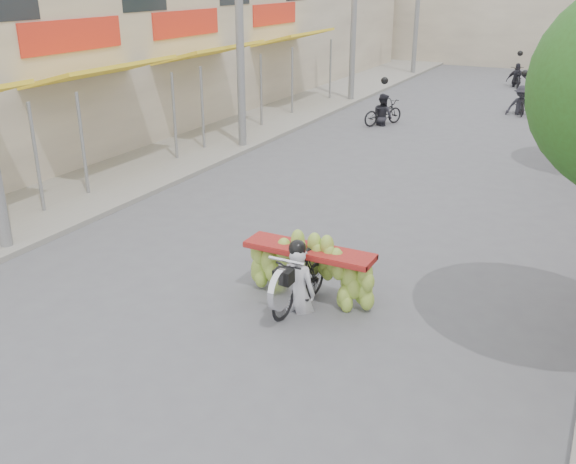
# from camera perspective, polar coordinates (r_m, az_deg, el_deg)

# --- Properties ---
(ground) EXTENTS (120.00, 120.00, 0.00)m
(ground) POSITION_cam_1_polar(r_m,az_deg,el_deg) (8.44, -14.87, -15.67)
(ground) COLOR #55555A
(ground) RESTS_ON ground
(sidewalk_left) EXTENTS (4.00, 60.00, 0.12)m
(sidewalk_left) POSITION_cam_1_polar(r_m,az_deg,el_deg) (23.56, -3.63, 9.62)
(sidewalk_left) COLOR gray
(sidewalk_left) RESTS_ON ground
(shophouse_row_left) EXTENTS (9.77, 40.00, 6.00)m
(shophouse_row_left) POSITION_cam_1_polar(r_m,az_deg,el_deg) (25.25, -15.26, 16.51)
(shophouse_row_left) COLOR #BAAC93
(shophouse_row_left) RESTS_ON ground
(far_building) EXTENTS (20.00, 6.00, 7.00)m
(far_building) POSITION_cam_1_polar(r_m,az_deg,el_deg) (43.07, 21.91, 18.36)
(far_building) COLOR #BAAC93
(far_building) RESTS_ON ground
(utility_pole_mid) EXTENTS (0.60, 0.24, 8.00)m
(utility_pole_mid) POSITION_cam_1_polar(r_m,az_deg,el_deg) (19.66, -4.36, 18.85)
(utility_pole_mid) COLOR slate
(utility_pole_mid) RESTS_ON ground
(utility_pole_far) EXTENTS (0.60, 0.24, 8.00)m
(utility_pole_far) POSITION_cam_1_polar(r_m,az_deg,el_deg) (27.74, 5.92, 19.67)
(utility_pole_far) COLOR slate
(utility_pole_far) RESTS_ON ground
(banana_motorbike) EXTENTS (2.20, 1.81, 2.03)m
(banana_motorbike) POSITION_cam_1_polar(r_m,az_deg,el_deg) (10.33, 1.36, -3.06)
(banana_motorbike) COLOR black
(banana_motorbike) RESTS_ON ground
(bg_motorbike_a) EXTENTS (1.30, 1.68, 1.95)m
(bg_motorbike_a) POSITION_cam_1_polar(r_m,az_deg,el_deg) (23.63, 8.47, 11.17)
(bg_motorbike_a) COLOR black
(bg_motorbike_a) RESTS_ON ground
(bg_motorbike_b) EXTENTS (1.17, 1.57, 1.95)m
(bg_motorbike_b) POSITION_cam_1_polar(r_m,az_deg,el_deg) (26.68, 20.12, 11.60)
(bg_motorbike_b) COLOR black
(bg_motorbike_b) RESTS_ON ground
(bg_motorbike_c) EXTENTS (1.07, 1.67, 1.95)m
(bg_motorbike_c) POSITION_cam_1_polar(r_m,az_deg,el_deg) (33.63, 19.77, 13.39)
(bg_motorbike_c) COLOR black
(bg_motorbike_c) RESTS_ON ground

